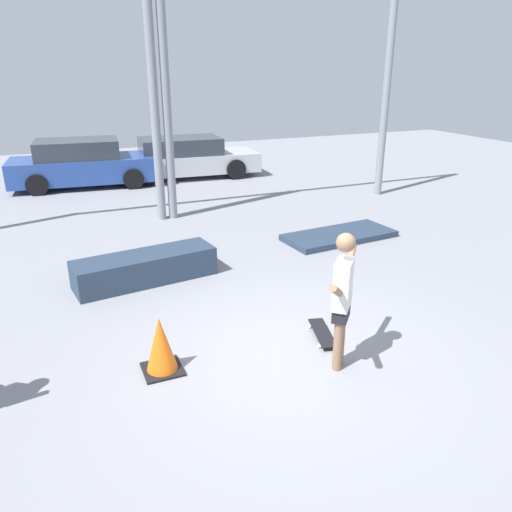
{
  "coord_description": "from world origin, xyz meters",
  "views": [
    {
      "loc": [
        -2.59,
        -4.72,
        3.43
      ],
      "look_at": [
        0.15,
        1.66,
        0.77
      ],
      "focal_mm": 35.0,
      "sensor_mm": 36.0,
      "label": 1
    }
  ],
  "objects_px": {
    "grind_box": "(146,268)",
    "parked_car_silver": "(185,158)",
    "manual_pad": "(339,236)",
    "traffic_cone": "(161,345)",
    "skateboard": "(322,333)",
    "parked_car_blue": "(83,164)",
    "skateboarder": "(342,294)"
  },
  "relations": [
    {
      "from": "traffic_cone",
      "to": "grind_box",
      "type": "bearing_deg",
      "value": 82.27
    },
    {
      "from": "skateboarder",
      "to": "grind_box",
      "type": "bearing_deg",
      "value": 67.24
    },
    {
      "from": "grind_box",
      "to": "manual_pad",
      "type": "relative_size",
      "value": 0.99
    },
    {
      "from": "traffic_cone",
      "to": "skateboarder",
      "type": "bearing_deg",
      "value": -20.59
    },
    {
      "from": "traffic_cone",
      "to": "manual_pad",
      "type": "bearing_deg",
      "value": 36.17
    },
    {
      "from": "grind_box",
      "to": "skateboard",
      "type": "bearing_deg",
      "value": -57.43
    },
    {
      "from": "skateboarder",
      "to": "parked_car_blue",
      "type": "xyz_separation_m",
      "value": [
        -1.84,
        11.34,
        -0.3
      ]
    },
    {
      "from": "parked_car_blue",
      "to": "traffic_cone",
      "type": "xyz_separation_m",
      "value": [
        -0.15,
        -10.59,
        -0.32
      ]
    },
    {
      "from": "skateboard",
      "to": "parked_car_blue",
      "type": "bearing_deg",
      "value": 26.17
    },
    {
      "from": "grind_box",
      "to": "traffic_cone",
      "type": "xyz_separation_m",
      "value": [
        -0.37,
        -2.73,
        0.1
      ]
    },
    {
      "from": "manual_pad",
      "to": "traffic_cone",
      "type": "height_order",
      "value": "traffic_cone"
    },
    {
      "from": "parked_car_blue",
      "to": "skateboarder",
      "type": "bearing_deg",
      "value": -75.29
    },
    {
      "from": "skateboarder",
      "to": "manual_pad",
      "type": "xyz_separation_m",
      "value": [
        2.59,
        4.09,
        -0.9
      ]
    },
    {
      "from": "skateboarder",
      "to": "skateboard",
      "type": "bearing_deg",
      "value": 27.61
    },
    {
      "from": "skateboarder",
      "to": "manual_pad",
      "type": "height_order",
      "value": "skateboarder"
    },
    {
      "from": "parked_car_silver",
      "to": "traffic_cone",
      "type": "xyz_separation_m",
      "value": [
        -3.29,
        -10.65,
        -0.27
      ]
    },
    {
      "from": "skateboarder",
      "to": "manual_pad",
      "type": "distance_m",
      "value": 4.92
    },
    {
      "from": "manual_pad",
      "to": "skateboard",
      "type": "bearing_deg",
      "value": -125.22
    },
    {
      "from": "manual_pad",
      "to": "traffic_cone",
      "type": "relative_size",
      "value": 3.34
    },
    {
      "from": "skateboarder",
      "to": "traffic_cone",
      "type": "distance_m",
      "value": 2.21
    },
    {
      "from": "skateboard",
      "to": "parked_car_silver",
      "type": "distance_m",
      "value": 10.79
    },
    {
      "from": "traffic_cone",
      "to": "parked_car_blue",
      "type": "bearing_deg",
      "value": 89.18
    },
    {
      "from": "skateboarder",
      "to": "parked_car_blue",
      "type": "height_order",
      "value": "skateboarder"
    },
    {
      "from": "skateboard",
      "to": "parked_car_blue",
      "type": "xyz_separation_m",
      "value": [
        -2.01,
        10.67,
        0.6
      ]
    },
    {
      "from": "parked_car_silver",
      "to": "skateboarder",
      "type": "bearing_deg",
      "value": -92.44
    },
    {
      "from": "skateboard",
      "to": "grind_box",
      "type": "height_order",
      "value": "grind_box"
    },
    {
      "from": "traffic_cone",
      "to": "skateboard",
      "type": "bearing_deg",
      "value": -1.93
    },
    {
      "from": "grind_box",
      "to": "parked_car_silver",
      "type": "xyz_separation_m",
      "value": [
        2.91,
        7.91,
        0.38
      ]
    },
    {
      "from": "skateboarder",
      "to": "skateboard",
      "type": "height_order",
      "value": "skateboarder"
    },
    {
      "from": "skateboarder",
      "to": "parked_car_blue",
      "type": "bearing_deg",
      "value": 51.53
    },
    {
      "from": "parked_car_blue",
      "to": "parked_car_silver",
      "type": "relative_size",
      "value": 0.94
    },
    {
      "from": "manual_pad",
      "to": "traffic_cone",
      "type": "distance_m",
      "value": 5.67
    }
  ]
}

